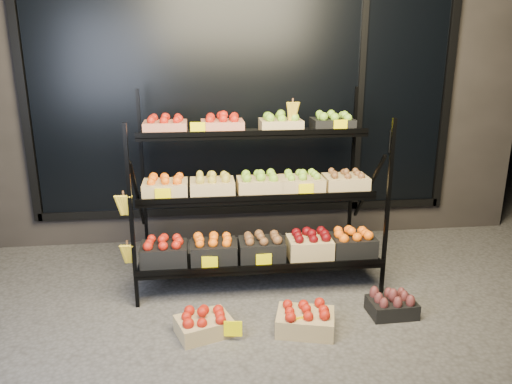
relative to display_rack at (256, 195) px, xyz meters
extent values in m
plane|color=#514F4C|center=(0.01, -0.60, -0.79)|extent=(24.00, 24.00, 0.00)
cube|color=#2D2826|center=(0.01, 2.00, 0.96)|extent=(6.00, 2.00, 3.50)
cube|color=black|center=(0.01, 0.98, 0.76)|extent=(4.20, 0.04, 2.40)
cube|color=black|center=(0.01, 0.96, -0.45)|extent=(4.30, 0.06, 0.08)
cube|color=black|center=(-2.14, 0.96, 0.76)|extent=(0.08, 0.06, 2.50)
cube|color=black|center=(2.16, 0.96, 0.76)|extent=(0.08, 0.06, 2.50)
cube|color=black|center=(1.21, 0.96, 0.76)|extent=(0.06, 0.06, 2.50)
cylinder|color=black|center=(1.56, 0.93, 0.26)|extent=(0.02, 0.02, 0.25)
cube|color=black|center=(-1.02, -0.42, -0.04)|extent=(0.03, 0.03, 1.50)
cube|color=black|center=(1.03, -0.42, -0.04)|extent=(0.03, 0.03, 1.50)
cube|color=black|center=(-1.02, 0.55, 0.04)|extent=(0.03, 0.03, 1.66)
cube|color=black|center=(1.03, 0.55, 0.04)|extent=(0.03, 0.03, 1.66)
cube|color=black|center=(0.01, -0.25, -0.52)|extent=(2.05, 0.42, 0.03)
cube|color=black|center=(0.01, -0.45, -0.49)|extent=(2.05, 0.02, 0.05)
cube|color=black|center=(0.01, 0.05, -0.02)|extent=(2.05, 0.40, 0.03)
cube|color=black|center=(0.01, -0.14, 0.01)|extent=(2.05, 0.02, 0.05)
cube|color=black|center=(0.01, 0.35, 0.48)|extent=(2.05, 0.40, 0.03)
cube|color=black|center=(0.01, 0.16, 0.51)|extent=(2.05, 0.02, 0.05)
cube|color=tan|center=(-0.77, 0.35, 0.55)|extent=(0.38, 0.28, 0.11)
ellipsoid|color=red|center=(-0.77, 0.35, 0.63)|extent=(0.32, 0.24, 0.07)
cube|color=tan|center=(-0.26, 0.35, 0.55)|extent=(0.38, 0.28, 0.11)
ellipsoid|color=red|center=(-0.26, 0.35, 0.63)|extent=(0.32, 0.24, 0.07)
cube|color=tan|center=(0.27, 0.35, 0.55)|extent=(0.38, 0.28, 0.11)
ellipsoid|color=#83BD2F|center=(0.27, 0.35, 0.63)|extent=(0.32, 0.24, 0.07)
cube|color=black|center=(0.75, 0.35, 0.55)|extent=(0.38, 0.28, 0.11)
ellipsoid|color=#83BD2F|center=(0.75, 0.35, 0.63)|extent=(0.32, 0.24, 0.07)
cube|color=tan|center=(-0.78, 0.05, 0.06)|extent=(0.38, 0.28, 0.14)
ellipsoid|color=orange|center=(-0.78, 0.05, 0.16)|extent=(0.32, 0.24, 0.07)
cube|color=tan|center=(-0.38, 0.05, 0.06)|extent=(0.38, 0.28, 0.14)
ellipsoid|color=gold|center=(-0.38, 0.05, 0.16)|extent=(0.32, 0.24, 0.07)
cube|color=tan|center=(0.03, 0.05, 0.06)|extent=(0.38, 0.28, 0.14)
ellipsoid|color=#83BD2F|center=(0.03, 0.05, 0.16)|extent=(0.32, 0.24, 0.07)
cube|color=tan|center=(0.41, 0.05, 0.06)|extent=(0.38, 0.28, 0.14)
ellipsoid|color=#83BD2F|center=(0.41, 0.05, 0.16)|extent=(0.32, 0.24, 0.07)
cube|color=tan|center=(0.81, 0.05, 0.06)|extent=(0.38, 0.28, 0.14)
ellipsoid|color=brown|center=(0.81, 0.05, 0.16)|extent=(0.32, 0.24, 0.07)
cube|color=black|center=(-0.80, -0.25, -0.42)|extent=(0.38, 0.28, 0.18)
ellipsoid|color=red|center=(-0.80, -0.25, -0.30)|extent=(0.32, 0.24, 0.07)
cube|color=black|center=(-0.39, -0.25, -0.42)|extent=(0.38, 0.28, 0.18)
ellipsoid|color=orange|center=(-0.39, -0.25, -0.30)|extent=(0.32, 0.24, 0.07)
cube|color=black|center=(0.02, -0.25, -0.42)|extent=(0.38, 0.28, 0.18)
ellipsoid|color=brown|center=(0.02, -0.25, -0.30)|extent=(0.32, 0.24, 0.07)
cube|color=tan|center=(0.44, -0.25, -0.42)|extent=(0.38, 0.28, 0.18)
ellipsoid|color=#5B060A|center=(0.44, -0.25, -0.30)|extent=(0.32, 0.24, 0.07)
cube|color=black|center=(0.81, -0.25, -0.42)|extent=(0.38, 0.28, 0.18)
ellipsoid|color=orange|center=(0.81, -0.25, -0.30)|extent=(0.32, 0.24, 0.07)
ellipsoid|color=gold|center=(-1.07, -0.40, 0.17)|extent=(0.14, 0.08, 0.22)
ellipsoid|color=gold|center=(-1.07, -0.40, -0.24)|extent=(0.14, 0.08, 0.22)
ellipsoid|color=gold|center=(0.36, 0.25, 0.78)|extent=(0.14, 0.08, 0.22)
cube|color=#F9E600|center=(-0.79, -0.10, 0.05)|extent=(0.13, 0.01, 0.12)
cube|color=#F9E600|center=(0.42, -0.10, 0.05)|extent=(0.13, 0.01, 0.12)
cube|color=#F9E600|center=(0.79, 0.20, 0.55)|extent=(0.13, 0.01, 0.12)
cube|color=#F9E600|center=(-0.48, 0.20, 0.55)|extent=(0.13, 0.01, 0.12)
cube|color=#F9E600|center=(-0.43, -0.40, -0.45)|extent=(0.13, 0.01, 0.12)
cube|color=#F9E600|center=(0.02, -0.40, -0.45)|extent=(0.13, 0.01, 0.12)
cube|color=#F9E600|center=(-0.28, -1.00, -0.73)|extent=(0.13, 0.01, 0.12)
cube|color=#F9E600|center=(0.19, -1.00, -0.73)|extent=(0.13, 0.01, 0.12)
cube|color=tan|center=(-0.49, -0.88, -0.72)|extent=(0.45, 0.39, 0.13)
ellipsoid|color=red|center=(-0.49, -0.88, -0.63)|extent=(0.38, 0.33, 0.07)
cube|color=tan|center=(0.26, -0.93, -0.71)|extent=(0.49, 0.41, 0.14)
ellipsoid|color=red|center=(0.26, -0.93, -0.61)|extent=(0.41, 0.34, 0.07)
cube|color=black|center=(0.98, -0.78, -0.73)|extent=(0.36, 0.27, 0.12)
ellipsoid|color=maroon|center=(0.98, -0.78, -0.63)|extent=(0.31, 0.23, 0.07)
camera|label=1|loc=(-0.49, -4.12, 1.26)|focal=35.00mm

